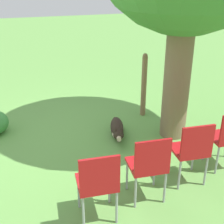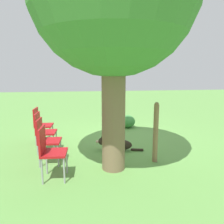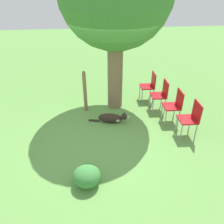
{
  "view_description": "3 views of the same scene",
  "coord_description": "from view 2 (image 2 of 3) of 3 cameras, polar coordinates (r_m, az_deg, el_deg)",
  "views": [
    {
      "loc": [
        4.72,
        -0.81,
        2.69
      ],
      "look_at": [
        0.12,
        0.54,
        0.46
      ],
      "focal_mm": 50.0,
      "sensor_mm": 36.0,
      "label": 1
    },
    {
      "loc": [
        0.93,
        5.52,
        1.86
      ],
      "look_at": [
        0.38,
        1.55,
        1.11
      ],
      "focal_mm": 35.0,
      "sensor_mm": 36.0,
      "label": 2
    },
    {
      "loc": [
        -0.42,
        -4.39,
        3.35
      ],
      "look_at": [
        0.15,
        0.6,
        0.35
      ],
      "focal_mm": 35.0,
      "sensor_mm": 36.0,
      "label": 3
    }
  ],
  "objects": [
    {
      "name": "ground_plane",
      "position": [
        5.89,
        1.54,
        -7.74
      ],
      "size": [
        30.0,
        30.0,
        0.0
      ],
      "primitive_type": "plane",
      "color": "#609947"
    },
    {
      "name": "fence_post",
      "position": [
        4.56,
        11.34,
        -5.18
      ],
      "size": [
        0.1,
        0.1,
        1.25
      ],
      "color": "#846647",
      "rests_on": "ground_plane"
    },
    {
      "name": "dog",
      "position": [
        5.24,
        0.89,
        -8.47
      ],
      "size": [
        1.11,
        0.38,
        0.35
      ],
      "rotation": [
        0.0,
        0.0,
        6.05
      ],
      "color": "#2D231C",
      "rests_on": "ground_plane"
    },
    {
      "name": "red_chair_2",
      "position": [
        4.59,
        -16.97,
        -6.43
      ],
      "size": [
        0.44,
        0.46,
        0.93
      ],
      "rotation": [
        0.0,
        0.0,
        3.1
      ],
      "color": "#B21419",
      "rests_on": "ground_plane"
    },
    {
      "name": "red_chair_3",
      "position": [
        3.94,
        -16.08,
        -9.26
      ],
      "size": [
        0.44,
        0.46,
        0.93
      ],
      "rotation": [
        0.0,
        0.0,
        3.1
      ],
      "color": "#B21419",
      "rests_on": "ground_plane"
    },
    {
      "name": "low_shrub",
      "position": [
        7.3,
        4.03,
        -2.45
      ],
      "size": [
        0.52,
        0.52,
        0.42
      ],
      "color": "#3D843D",
      "rests_on": "ground_plane"
    },
    {
      "name": "red_chair_1",
      "position": [
        5.26,
        -17.63,
        -4.32
      ],
      "size": [
        0.44,
        0.46,
        0.93
      ],
      "rotation": [
        0.0,
        0.0,
        3.1
      ],
      "color": "#B21419",
      "rests_on": "ground_plane"
    },
    {
      "name": "red_chair_0",
      "position": [
        5.93,
        -18.13,
        -2.68
      ],
      "size": [
        0.44,
        0.46,
        0.93
      ],
      "rotation": [
        0.0,
        0.0,
        3.1
      ],
      "color": "#B21419",
      "rests_on": "ground_plane"
    }
  ]
}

